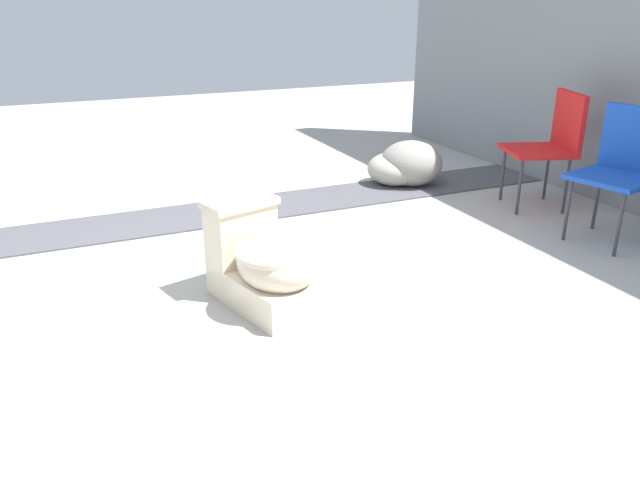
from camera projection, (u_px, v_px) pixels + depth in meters
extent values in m
plane|color=#A8A59E|center=(244.00, 286.00, 3.36)|extent=(14.00, 14.00, 0.00)
cube|color=#4C4C51|center=(259.00, 207.00, 4.59)|extent=(0.56, 8.00, 0.01)
cube|color=beige|center=(266.00, 288.00, 3.14)|extent=(0.67, 0.49, 0.17)
ellipsoid|color=beige|center=(276.00, 263.00, 3.01)|extent=(0.52, 0.46, 0.28)
cylinder|color=beige|center=(276.00, 252.00, 2.98)|extent=(0.48, 0.48, 0.03)
cube|color=beige|center=(241.00, 233.00, 3.21)|extent=(0.26, 0.38, 0.30)
cube|color=beige|center=(240.00, 202.00, 3.15)|extent=(0.29, 0.40, 0.04)
cylinder|color=silver|center=(253.00, 195.00, 3.18)|extent=(0.02, 0.02, 0.01)
cube|color=red|center=(537.00, 151.00, 4.48)|extent=(0.56, 0.56, 0.03)
cube|color=red|center=(569.00, 121.00, 4.41)|extent=(0.43, 0.18, 0.40)
cylinder|color=#38383D|center=(519.00, 187.00, 4.39)|extent=(0.02, 0.02, 0.40)
cylinder|color=#38383D|center=(503.00, 174.00, 4.71)|extent=(0.02, 0.02, 0.40)
cylinder|color=#38383D|center=(566.00, 186.00, 4.41)|extent=(0.02, 0.02, 0.40)
cylinder|color=#38383D|center=(547.00, 173.00, 4.73)|extent=(0.02, 0.02, 0.40)
cube|color=#1947B2|center=(613.00, 178.00, 3.82)|extent=(0.53, 0.53, 0.03)
cube|color=#1947B2|center=(637.00, 139.00, 3.85)|extent=(0.44, 0.14, 0.40)
cylinder|color=#38383D|center=(619.00, 225.00, 3.67)|extent=(0.02, 0.02, 0.40)
cylinder|color=#38383D|center=(568.00, 210.00, 3.93)|extent=(0.02, 0.02, 0.40)
cylinder|color=#38383D|center=(597.00, 200.00, 4.12)|extent=(0.02, 0.02, 0.40)
ellipsoid|color=gray|center=(411.00, 163.00, 5.07)|extent=(0.64, 0.66, 0.37)
ellipsoid|color=#ADA899|center=(395.00, 169.00, 5.12)|extent=(0.63, 0.63, 0.27)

